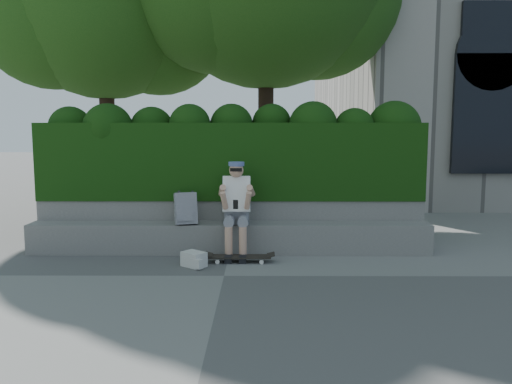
{
  "coord_description": "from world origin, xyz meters",
  "views": [
    {
      "loc": [
        0.44,
        -6.13,
        1.8
      ],
      "look_at": [
        0.4,
        1.0,
        0.95
      ],
      "focal_mm": 35.0,
      "sensor_mm": 36.0,
      "label": 1
    }
  ],
  "objects_px": {
    "person": "(237,205)",
    "backpack_plaid": "(186,209)",
    "backpack_ground": "(194,259)",
    "skateboard": "(240,257)"
  },
  "relations": [
    {
      "from": "backpack_plaid",
      "to": "person",
      "type": "bearing_deg",
      "value": -22.91
    },
    {
      "from": "person",
      "to": "skateboard",
      "type": "height_order",
      "value": "person"
    },
    {
      "from": "skateboard",
      "to": "backpack_plaid",
      "type": "bearing_deg",
      "value": 149.72
    },
    {
      "from": "skateboard",
      "to": "backpack_plaid",
      "type": "distance_m",
      "value": 1.13
    },
    {
      "from": "person",
      "to": "skateboard",
      "type": "distance_m",
      "value": 0.79
    },
    {
      "from": "backpack_ground",
      "to": "person",
      "type": "bearing_deg",
      "value": 88.35
    },
    {
      "from": "person",
      "to": "backpack_ground",
      "type": "height_order",
      "value": "person"
    },
    {
      "from": "person",
      "to": "backpack_plaid",
      "type": "distance_m",
      "value": 0.76
    },
    {
      "from": "skateboard",
      "to": "backpack_ground",
      "type": "height_order",
      "value": "backpack_ground"
    },
    {
      "from": "person",
      "to": "backpack_plaid",
      "type": "xyz_separation_m",
      "value": [
        -0.76,
        0.08,
        -0.07
      ]
    }
  ]
}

